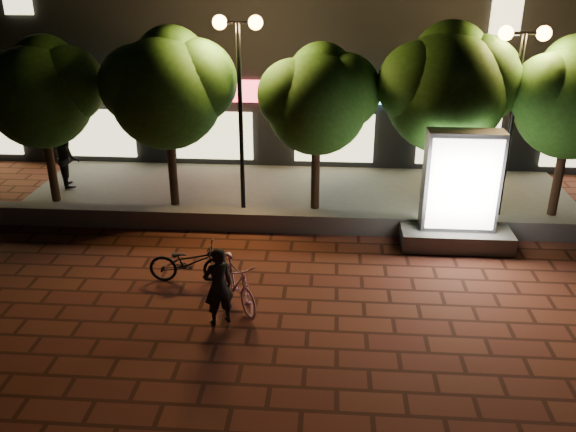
# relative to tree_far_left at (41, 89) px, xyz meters

# --- Properties ---
(ground) EXTENTS (80.00, 80.00, 0.00)m
(ground) POSITION_rel_tree_far_left_xyz_m (6.95, -5.46, -3.29)
(ground) COLOR #56271B
(ground) RESTS_ON ground
(retaining_wall) EXTENTS (16.00, 0.45, 0.50)m
(retaining_wall) POSITION_rel_tree_far_left_xyz_m (6.95, -1.46, -3.04)
(retaining_wall) COLOR #605E59
(retaining_wall) RESTS_ON ground
(sidewalk) EXTENTS (16.00, 5.00, 0.08)m
(sidewalk) POSITION_rel_tree_far_left_xyz_m (6.95, 1.04, -3.25)
(sidewalk) COLOR #605E59
(sidewalk) RESTS_ON ground
(building_block) EXTENTS (28.00, 8.12, 11.30)m
(building_block) POSITION_rel_tree_far_left_xyz_m (6.94, 7.53, 1.70)
(building_block) COLOR black
(building_block) RESTS_ON ground
(tree_far_left) EXTENTS (3.36, 2.80, 4.63)m
(tree_far_left) POSITION_rel_tree_far_left_xyz_m (0.00, 0.00, 0.00)
(tree_far_left) COLOR black
(tree_far_left) RESTS_ON sidewalk
(tree_left) EXTENTS (3.60, 3.00, 4.89)m
(tree_left) POSITION_rel_tree_far_left_xyz_m (3.50, 0.00, 0.15)
(tree_left) COLOR black
(tree_left) RESTS_ON sidewalk
(tree_mid) EXTENTS (3.24, 2.70, 4.50)m
(tree_mid) POSITION_rel_tree_far_left_xyz_m (7.50, -0.00, -0.08)
(tree_mid) COLOR black
(tree_mid) RESTS_ON sidewalk
(tree_right) EXTENTS (3.72, 3.10, 5.07)m
(tree_right) POSITION_rel_tree_far_left_xyz_m (10.80, 0.00, 0.27)
(tree_right) COLOR black
(tree_right) RESTS_ON sidewalk
(tree_far_right) EXTENTS (3.48, 2.90, 4.76)m
(tree_far_right) POSITION_rel_tree_far_left_xyz_m (14.00, 0.00, 0.08)
(tree_far_right) COLOR black
(tree_far_right) RESTS_ON sidewalk
(street_lamp_left) EXTENTS (1.26, 0.36, 5.18)m
(street_lamp_left) POSITION_rel_tree_far_left_xyz_m (5.45, -0.26, 0.74)
(street_lamp_left) COLOR black
(street_lamp_left) RESTS_ON sidewalk
(street_lamp_right) EXTENTS (1.26, 0.36, 4.98)m
(street_lamp_right) POSITION_rel_tree_far_left_xyz_m (12.45, -0.26, 0.60)
(street_lamp_right) COLOR black
(street_lamp_right) RESTS_ON sidewalk
(ad_kiosk) EXTENTS (2.67, 1.34, 2.89)m
(ad_kiosk) POSITION_rel_tree_far_left_xyz_m (10.97, -1.96, -2.12)
(ad_kiosk) COLOR #605E59
(ad_kiosk) RESTS_ON ground
(scooter_pink) EXTENTS (1.40, 1.75, 1.06)m
(scooter_pink) POSITION_rel_tree_far_left_xyz_m (6.02, -5.23, -2.76)
(scooter_pink) COLOR pink
(scooter_pink) RESTS_ON ground
(rider) EXTENTS (0.70, 0.63, 1.62)m
(rider) POSITION_rel_tree_far_left_xyz_m (5.78, -5.86, -2.48)
(rider) COLOR black
(rider) RESTS_ON ground
(scooter_parked) EXTENTS (1.81, 0.65, 0.95)m
(scooter_parked) POSITION_rel_tree_far_left_xyz_m (4.86, -4.32, -2.82)
(scooter_parked) COLOR black
(scooter_parked) RESTS_ON ground
(pedestrian) EXTENTS (1.00, 1.07, 1.76)m
(pedestrian) POSITION_rel_tree_far_left_xyz_m (-0.13, 1.18, -2.33)
(pedestrian) COLOR black
(pedestrian) RESTS_ON sidewalk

